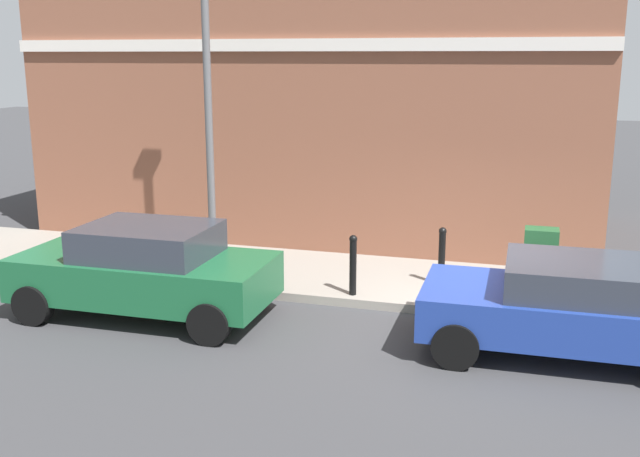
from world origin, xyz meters
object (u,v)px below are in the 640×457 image
at_px(car_blue, 569,306).
at_px(utility_cabinet, 540,264).
at_px(car_green, 146,269).
at_px(bollard_far_kerb, 353,263).
at_px(lamppost, 208,100).
at_px(bollard_near_cabinet, 442,254).

distance_m(car_blue, utility_cabinet, 2.23).
height_order(car_green, bollard_far_kerb, car_green).
xyz_separation_m(utility_cabinet, lamppost, (0.00, 5.97, 2.62)).
bearing_deg(car_green, lamppost, -92.12).
height_order(bollard_far_kerb, lamppost, lamppost).
relative_size(bollard_near_cabinet, lamppost, 0.18).
relative_size(utility_cabinet, lamppost, 0.20).
xyz_separation_m(car_blue, bollard_far_kerb, (1.32, 3.39, -0.03)).
distance_m(car_blue, lamppost, 7.20).
relative_size(car_green, bollard_far_kerb, 3.94).
height_order(car_blue, lamppost, lamppost).
distance_m(car_blue, bollard_near_cabinet, 3.07).
distance_m(car_blue, bollard_far_kerb, 3.64).
relative_size(car_green, bollard_near_cabinet, 3.94).
xyz_separation_m(car_blue, bollard_near_cabinet, (2.29, 2.03, -0.03)).
bearing_deg(bollard_far_kerb, utility_cabinet, -73.73).
bearing_deg(bollard_far_kerb, lamppost, 73.42).
bearing_deg(lamppost, car_green, 178.38).
height_order(utility_cabinet, bollard_far_kerb, utility_cabinet).
distance_m(car_green, bollard_far_kerb, 3.39).
relative_size(car_blue, bollard_far_kerb, 3.78).
bearing_deg(bollard_near_cabinet, car_green, 119.70).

